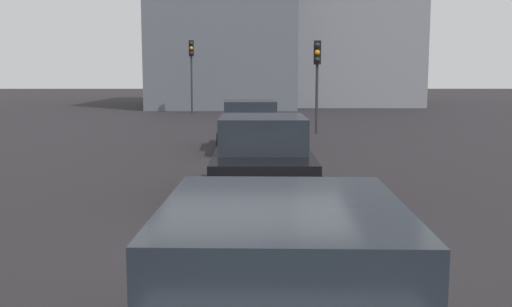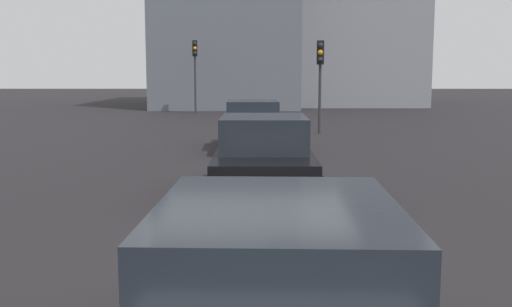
% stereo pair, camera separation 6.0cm
% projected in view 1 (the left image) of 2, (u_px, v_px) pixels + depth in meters
% --- Properties ---
extents(ground_plane, '(160.00, 160.00, 0.20)m').
position_uv_depth(ground_plane, '(253.00, 258.00, 7.97)').
color(ground_plane, black).
extents(car_silver_lead, '(4.30, 2.07, 1.50)m').
position_uv_depth(car_silver_lead, '(249.00, 126.00, 18.41)').
color(car_silver_lead, '#A8AAB2').
rests_on(car_silver_lead, ground_plane).
extents(car_black_second, '(4.26, 1.96, 1.55)m').
position_uv_depth(car_black_second, '(262.00, 159.00, 11.16)').
color(car_black_second, black).
rests_on(car_black_second, ground_plane).
extents(car_white_third, '(4.60, 2.10, 1.49)m').
position_uv_depth(car_white_third, '(281.00, 306.00, 4.18)').
color(car_white_third, silver).
rests_on(car_white_third, ground_plane).
extents(traffic_light_near_left, '(0.32, 0.30, 3.54)m').
position_uv_depth(traffic_light_near_left, '(317.00, 67.00, 22.95)').
color(traffic_light_near_left, '#2D2D30').
rests_on(traffic_light_near_left, ground_plane).
extents(traffic_light_near_right, '(0.33, 0.31, 4.15)m').
position_uv_depth(traffic_light_near_right, '(191.00, 61.00, 34.18)').
color(traffic_light_near_right, '#2D2D30').
rests_on(traffic_light_near_right, ground_plane).
extents(building_facade_left, '(12.72, 10.89, 15.24)m').
position_uv_depth(building_facade_left, '(334.00, 1.00, 44.92)').
color(building_facade_left, gray).
rests_on(building_facade_left, ground_plane).
extents(building_facade_center, '(14.57, 9.39, 12.07)m').
position_uv_depth(building_facade_center, '(225.00, 20.00, 43.04)').
color(building_facade_center, slate).
rests_on(building_facade_center, ground_plane).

